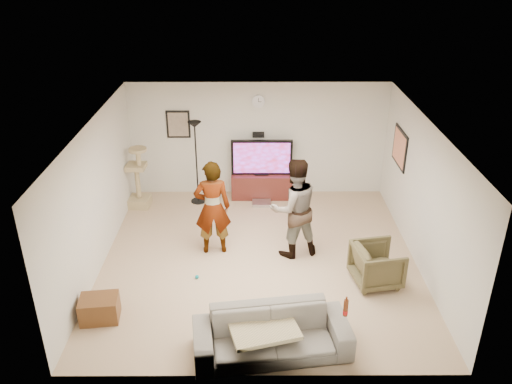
{
  "coord_description": "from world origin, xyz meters",
  "views": [
    {
      "loc": [
        -0.09,
        -7.81,
        5.15
      ],
      "look_at": [
        -0.06,
        0.2,
        1.24
      ],
      "focal_mm": 36.53,
      "sensor_mm": 36.0,
      "label": 1
    }
  ],
  "objects_px": {
    "cat_tree": "(137,177)",
    "person_left": "(212,208)",
    "tv_stand": "(262,185)",
    "beer_bottle": "(346,308)",
    "tv": "(262,157)",
    "floor_lamp": "(197,163)",
    "person_right": "(294,208)",
    "sofa": "(272,334)",
    "side_table": "(100,309)",
    "armchair": "(377,265)"
  },
  "relations": [
    {
      "from": "tv_stand",
      "to": "beer_bottle",
      "type": "distance_m",
      "value": 4.94
    },
    {
      "from": "tv",
      "to": "person_right",
      "type": "height_order",
      "value": "person_right"
    },
    {
      "from": "floor_lamp",
      "to": "cat_tree",
      "type": "bearing_deg",
      "value": -170.63
    },
    {
      "from": "tv",
      "to": "floor_lamp",
      "type": "height_order",
      "value": "floor_lamp"
    },
    {
      "from": "tv_stand",
      "to": "person_left",
      "type": "bearing_deg",
      "value": -112.09
    },
    {
      "from": "tv",
      "to": "side_table",
      "type": "xyz_separation_m",
      "value": [
        -2.47,
        -4.11,
        -0.75
      ]
    },
    {
      "from": "side_table",
      "to": "armchair",
      "type": "bearing_deg",
      "value": 11.84
    },
    {
      "from": "tv",
      "to": "beer_bottle",
      "type": "distance_m",
      "value": 4.92
    },
    {
      "from": "tv",
      "to": "floor_lamp",
      "type": "xyz_separation_m",
      "value": [
        -1.37,
        -0.23,
        -0.03
      ]
    },
    {
      "from": "beer_bottle",
      "to": "side_table",
      "type": "height_order",
      "value": "beer_bottle"
    },
    {
      "from": "sofa",
      "to": "armchair",
      "type": "height_order",
      "value": "armchair"
    },
    {
      "from": "cat_tree",
      "to": "sofa",
      "type": "distance_m",
      "value": 5.14
    },
    {
      "from": "beer_bottle",
      "to": "cat_tree",
      "type": "bearing_deg",
      "value": 129.86
    },
    {
      "from": "person_left",
      "to": "beer_bottle",
      "type": "relative_size",
      "value": 7.06
    },
    {
      "from": "cat_tree",
      "to": "beer_bottle",
      "type": "height_order",
      "value": "cat_tree"
    },
    {
      "from": "sofa",
      "to": "side_table",
      "type": "bearing_deg",
      "value": 156.61
    },
    {
      "from": "tv_stand",
      "to": "person_right",
      "type": "bearing_deg",
      "value": -77.01
    },
    {
      "from": "tv",
      "to": "person_left",
      "type": "height_order",
      "value": "person_left"
    },
    {
      "from": "tv_stand",
      "to": "cat_tree",
      "type": "relative_size",
      "value": 0.98
    },
    {
      "from": "tv",
      "to": "sofa",
      "type": "height_order",
      "value": "tv"
    },
    {
      "from": "tv_stand",
      "to": "person_right",
      "type": "xyz_separation_m",
      "value": [
        0.53,
        -2.3,
        0.64
      ]
    },
    {
      "from": "tv_stand",
      "to": "floor_lamp",
      "type": "distance_m",
      "value": 1.53
    },
    {
      "from": "armchair",
      "to": "person_left",
      "type": "bearing_deg",
      "value": 59.9
    },
    {
      "from": "tv",
      "to": "armchair",
      "type": "bearing_deg",
      "value": -60.1
    },
    {
      "from": "cat_tree",
      "to": "person_left",
      "type": "bearing_deg",
      "value": -46.22
    },
    {
      "from": "person_left",
      "to": "armchair",
      "type": "xyz_separation_m",
      "value": [
        2.74,
        -0.99,
        -0.54
      ]
    },
    {
      "from": "tv",
      "to": "cat_tree",
      "type": "height_order",
      "value": "cat_tree"
    },
    {
      "from": "cat_tree",
      "to": "side_table",
      "type": "xyz_separation_m",
      "value": [
        0.13,
        -3.67,
        -0.49
      ]
    },
    {
      "from": "tv",
      "to": "cat_tree",
      "type": "distance_m",
      "value": 2.65
    },
    {
      "from": "floor_lamp",
      "to": "cat_tree",
      "type": "relative_size",
      "value": 1.34
    },
    {
      "from": "person_right",
      "to": "side_table",
      "type": "distance_m",
      "value": 3.58
    },
    {
      "from": "cat_tree",
      "to": "person_left",
      "type": "distance_m",
      "value": 2.47
    },
    {
      "from": "cat_tree",
      "to": "side_table",
      "type": "bearing_deg",
      "value": -87.97
    },
    {
      "from": "cat_tree",
      "to": "tv_stand",
      "type": "bearing_deg",
      "value": 9.49
    },
    {
      "from": "person_left",
      "to": "tv",
      "type": "bearing_deg",
      "value": -118.41
    },
    {
      "from": "tv",
      "to": "person_right",
      "type": "bearing_deg",
      "value": -77.01
    },
    {
      "from": "cat_tree",
      "to": "beer_bottle",
      "type": "relative_size",
      "value": 5.38
    },
    {
      "from": "floor_lamp",
      "to": "beer_bottle",
      "type": "bearing_deg",
      "value": -62.09
    },
    {
      "from": "floor_lamp",
      "to": "person_right",
      "type": "xyz_separation_m",
      "value": [
        1.9,
        -2.07,
        0.02
      ]
    },
    {
      "from": "tv",
      "to": "person_left",
      "type": "xyz_separation_m",
      "value": [
        -0.9,
        -2.21,
        -0.05
      ]
    },
    {
      "from": "person_right",
      "to": "cat_tree",
      "type": "bearing_deg",
      "value": -48.67
    },
    {
      "from": "armchair",
      "to": "side_table",
      "type": "xyz_separation_m",
      "value": [
        -4.31,
        -0.9,
        -0.16
      ]
    },
    {
      "from": "tv",
      "to": "cat_tree",
      "type": "xyz_separation_m",
      "value": [
        -2.6,
        -0.43,
        -0.26
      ]
    },
    {
      "from": "floor_lamp",
      "to": "person_left",
      "type": "relative_size",
      "value": 1.02
    },
    {
      "from": "tv_stand",
      "to": "tv",
      "type": "xyz_separation_m",
      "value": [
        0.0,
        0.0,
        0.66
      ]
    },
    {
      "from": "floor_lamp",
      "to": "armchair",
      "type": "height_order",
      "value": "floor_lamp"
    },
    {
      "from": "beer_bottle",
      "to": "tv",
      "type": "bearing_deg",
      "value": 102.3
    },
    {
      "from": "tv_stand",
      "to": "person_left",
      "type": "xyz_separation_m",
      "value": [
        -0.9,
        -2.21,
        0.61
      ]
    },
    {
      "from": "person_left",
      "to": "sofa",
      "type": "height_order",
      "value": "person_left"
    },
    {
      "from": "beer_bottle",
      "to": "person_left",
      "type": "bearing_deg",
      "value": 126.88
    }
  ]
}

